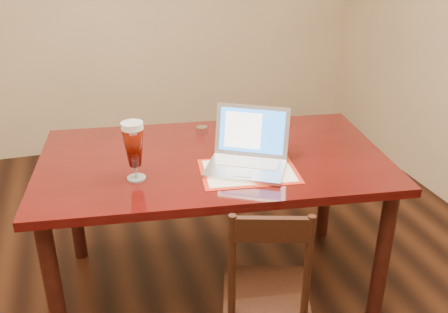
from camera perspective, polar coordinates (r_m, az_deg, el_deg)
name	(u,v)px	position (r m, az deg, el deg)	size (l,w,h in m)	color
dining_table	(213,173)	(2.53, -1.27, -1.87)	(1.83, 1.19, 1.08)	#440909
dining_chair	(266,293)	(2.25, 4.84, -15.27)	(0.46, 0.45, 0.87)	black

